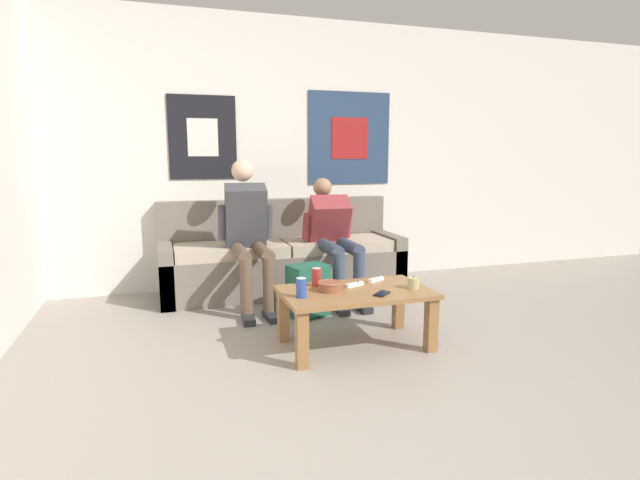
% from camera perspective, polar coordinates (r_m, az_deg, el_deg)
% --- Properties ---
extents(ground_plane, '(18.00, 18.00, 0.00)m').
position_cam_1_polar(ground_plane, '(2.49, 6.34, -20.81)').
color(ground_plane, gray).
extents(wall_back, '(10.00, 0.07, 2.55)m').
position_cam_1_polar(wall_back, '(4.89, -7.29, 9.75)').
color(wall_back, silver).
rests_on(wall_back, ground_plane).
extents(couch, '(2.22, 0.69, 0.85)m').
position_cam_1_polar(couch, '(4.69, -4.27, -2.37)').
color(couch, '#70665B').
rests_on(couch, ground_plane).
extents(coffee_table, '(0.98, 0.58, 0.39)m').
position_cam_1_polar(coffee_table, '(3.32, 4.08, -6.90)').
color(coffee_table, olive).
rests_on(coffee_table, ground_plane).
extents(person_seated_adult, '(0.47, 0.89, 1.23)m').
position_cam_1_polar(person_seated_adult, '(4.21, -8.23, 1.33)').
color(person_seated_adult, brown).
rests_on(person_seated_adult, ground_plane).
extents(person_seated_teen, '(0.47, 0.98, 1.06)m').
position_cam_1_polar(person_seated_teen, '(4.42, 1.51, 0.77)').
color(person_seated_teen, '#384256').
rests_on(person_seated_teen, ground_plane).
extents(backpack, '(0.34, 0.30, 0.41)m').
position_cam_1_polar(backpack, '(3.96, -1.31, -5.94)').
color(backpack, '#1E5642').
rests_on(backpack, ground_plane).
extents(ceramic_bowl, '(0.16, 0.16, 0.06)m').
position_cam_1_polar(ceramic_bowl, '(3.27, 1.11, -5.24)').
color(ceramic_bowl, brown).
rests_on(ceramic_bowl, coffee_table).
extents(pillar_candle, '(0.08, 0.08, 0.08)m').
position_cam_1_polar(pillar_candle, '(3.39, 10.62, -4.85)').
color(pillar_candle, tan).
rests_on(pillar_candle, coffee_table).
extents(drink_can_blue, '(0.07, 0.07, 0.12)m').
position_cam_1_polar(drink_can_blue, '(3.11, -2.15, -5.47)').
color(drink_can_blue, '#28479E').
rests_on(drink_can_blue, coffee_table).
extents(drink_can_red, '(0.07, 0.07, 0.12)m').
position_cam_1_polar(drink_can_red, '(3.38, -0.40, -4.25)').
color(drink_can_red, maroon).
rests_on(drink_can_red, coffee_table).
extents(game_controller_near_left, '(0.14, 0.10, 0.03)m').
position_cam_1_polar(game_controller_near_left, '(3.54, 6.42, -4.51)').
color(game_controller_near_left, white).
rests_on(game_controller_near_left, coffee_table).
extents(game_controller_near_right, '(0.15, 0.08, 0.03)m').
position_cam_1_polar(game_controller_near_right, '(3.39, 3.94, -5.09)').
color(game_controller_near_right, white).
rests_on(game_controller_near_right, coffee_table).
extents(cell_phone, '(0.15, 0.14, 0.01)m').
position_cam_1_polar(cell_phone, '(3.22, 7.09, -6.10)').
color(cell_phone, black).
rests_on(cell_phone, coffee_table).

